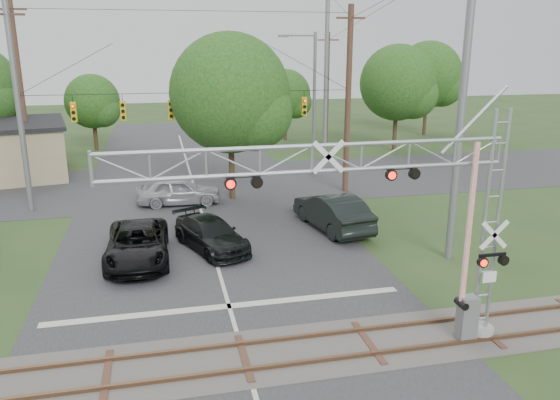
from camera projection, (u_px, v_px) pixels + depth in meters
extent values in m
plane|color=#26401D|center=(256.00, 399.00, 14.65)|extent=(160.00, 160.00, 0.00)
cube|color=#2A2A2D|center=(216.00, 260.00, 24.03)|extent=(14.00, 90.00, 0.02)
cube|color=#2A2A2D|center=(193.00, 184.00, 37.16)|extent=(90.00, 12.00, 0.02)
cube|color=#4E4843|center=(244.00, 358.00, 16.52)|extent=(90.00, 3.20, 0.05)
cube|color=brown|center=(248.00, 370.00, 15.83)|extent=(90.00, 0.12, 0.14)
cube|color=brown|center=(241.00, 344.00, 17.18)|extent=(90.00, 0.12, 0.14)
cylinder|color=gray|center=(479.00, 331.00, 17.84)|extent=(0.92, 0.92, 0.31)
cube|color=silver|center=(490.00, 277.00, 16.97)|extent=(0.46, 0.03, 0.36)
cube|color=slate|center=(467.00, 319.00, 17.35)|extent=(0.56, 0.46, 1.54)
cube|color=red|center=(469.00, 226.00, 16.43)|extent=(0.14, 0.09, 5.13)
cylinder|color=gray|center=(19.00, 110.00, 29.83)|extent=(0.32, 0.32, 11.50)
cylinder|color=#462C20|center=(348.00, 102.00, 33.84)|extent=(0.36, 0.36, 11.50)
cylinder|color=black|center=(193.00, 93.00, 31.63)|extent=(19.00, 0.03, 0.03)
cube|color=gold|center=(74.00, 112.00, 30.48)|extent=(0.30, 0.30, 1.10)
cube|color=gold|center=(123.00, 111.00, 31.05)|extent=(0.30, 0.30, 1.10)
cube|color=gold|center=(171.00, 110.00, 31.61)|extent=(0.30, 0.30, 1.10)
cube|color=gold|center=(217.00, 108.00, 32.17)|extent=(0.30, 0.30, 1.10)
cube|color=gold|center=(261.00, 107.00, 32.74)|extent=(0.30, 0.30, 1.10)
cube|color=gold|center=(304.00, 106.00, 33.30)|extent=(0.30, 0.30, 1.10)
imported|color=black|center=(138.00, 244.00, 23.80)|extent=(2.73, 5.77, 1.59)
imported|color=black|center=(211.00, 234.00, 25.23)|extent=(3.69, 5.39, 1.45)
imported|color=#939599|center=(179.00, 191.00, 32.33)|extent=(4.96, 2.12, 1.67)
imported|color=black|center=(333.00, 211.00, 27.97)|extent=(2.92, 5.89, 1.86)
cylinder|color=gray|center=(314.00, 106.00, 38.31)|extent=(0.22, 0.22, 10.00)
cylinder|color=gray|center=(300.00, 35.00, 36.76)|extent=(2.22, 0.13, 0.13)
cube|color=slate|center=(283.00, 36.00, 36.54)|extent=(0.67, 0.28, 0.17)
cylinder|color=#462C20|center=(21.00, 90.00, 38.21)|extent=(0.34, 0.34, 12.17)
cube|color=#462C20|center=(11.00, 9.00, 36.73)|extent=(2.00, 0.12, 0.12)
cylinder|color=gray|center=(326.00, 76.00, 42.61)|extent=(0.34, 0.34, 13.65)
cylinder|color=gray|center=(462.00, 107.00, 22.55)|extent=(0.34, 0.34, 13.34)
cylinder|color=#462C20|center=(327.00, 90.00, 50.30)|extent=(0.34, 0.34, 10.27)
cube|color=#462C20|center=(328.00, 40.00, 49.08)|extent=(2.00, 0.12, 0.12)
cylinder|color=#3A2B1A|center=(95.00, 133.00, 48.91)|extent=(0.36, 0.36, 3.08)
sphere|color=#154213|center=(92.00, 101.00, 48.14)|extent=(4.77, 4.77, 4.77)
cylinder|color=#3A2B1A|center=(232.00, 162.00, 33.11)|extent=(0.36, 0.36, 4.56)
sphere|color=#154213|center=(230.00, 93.00, 31.97)|extent=(7.05, 7.05, 7.05)
cylinder|color=#3A2B1A|center=(285.00, 124.00, 54.14)|extent=(0.36, 0.36, 3.17)
sphere|color=#154213|center=(285.00, 94.00, 53.35)|extent=(4.91, 4.91, 4.91)
cylinder|color=#3A2B1A|center=(395.00, 127.00, 48.34)|extent=(0.36, 0.36, 4.25)
sphere|color=#154213|center=(398.00, 83.00, 47.28)|extent=(6.57, 6.57, 6.57)
cylinder|color=#3A2B1A|center=(425.00, 114.00, 56.87)|extent=(0.36, 0.36, 4.39)
sphere|color=#154213|center=(428.00, 75.00, 55.77)|extent=(6.79, 6.79, 6.79)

